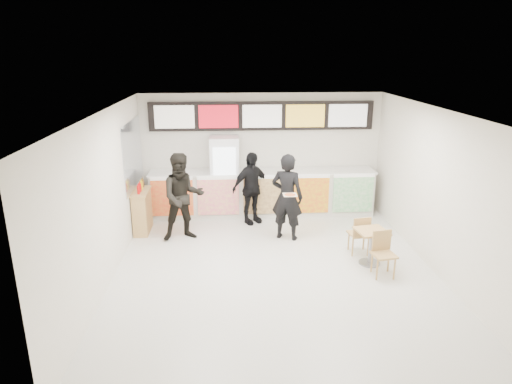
{
  "coord_description": "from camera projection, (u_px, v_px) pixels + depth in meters",
  "views": [
    {
      "loc": [
        -0.83,
        -7.76,
        4.0
      ],
      "look_at": [
        -0.28,
        1.2,
        1.19
      ],
      "focal_mm": 32.0,
      "sensor_mm": 36.0,
      "label": 1
    }
  ],
  "objects": [
    {
      "name": "wall_right",
      "position": [
        438.0,
        192.0,
        8.37
      ],
      "size": [
        0.0,
        7.0,
        7.0
      ],
      "primitive_type": "plane",
      "rotation": [
        1.57,
        0.0,
        -1.57
      ],
      "color": "silver",
      "rests_on": "floor"
    },
    {
      "name": "customer_main",
      "position": [
        287.0,
        197.0,
        9.85
      ],
      "size": [
        0.82,
        0.7,
        1.91
      ],
      "primitive_type": "imported",
      "rotation": [
        0.0,
        0.0,
        2.73
      ],
      "color": "black",
      "rests_on": "floor"
    },
    {
      "name": "wall_back",
      "position": [
        262.0,
        153.0,
        11.53
      ],
      "size": [
        6.0,
        0.0,
        6.0
      ],
      "primitive_type": "plane",
      "rotation": [
        1.57,
        0.0,
        0.0
      ],
      "color": "silver",
      "rests_on": "floor"
    },
    {
      "name": "customer_mid",
      "position": [
        251.0,
        188.0,
        10.79
      ],
      "size": [
        1.09,
        0.89,
        1.73
      ],
      "primitive_type": "imported",
      "rotation": [
        0.0,
        0.0,
        0.54
      ],
      "color": "black",
      "rests_on": "floor"
    },
    {
      "name": "menu_board",
      "position": [
        262.0,
        116.0,
        11.16
      ],
      "size": [
        5.5,
        0.14,
        0.7
      ],
      "color": "black",
      "rests_on": "wall_back"
    },
    {
      "name": "condiment_ledge",
      "position": [
        142.0,
        211.0,
        10.37
      ],
      "size": [
        0.35,
        0.87,
        1.16
      ],
      "color": "tan",
      "rests_on": "floor"
    },
    {
      "name": "floor",
      "position": [
        275.0,
        270.0,
        8.64
      ],
      "size": [
        7.0,
        7.0,
        0.0
      ],
      "primitive_type": "plane",
      "color": "beige",
      "rests_on": "ground"
    },
    {
      "name": "mirror_panel",
      "position": [
        133.0,
        154.0,
        10.28
      ],
      "size": [
        0.01,
        2.0,
        1.5
      ],
      "primitive_type": "cube",
      "color": "#B2B7BF",
      "rests_on": "wall_left"
    },
    {
      "name": "ceiling",
      "position": [
        277.0,
        111.0,
        7.74
      ],
      "size": [
        7.0,
        7.0,
        0.0
      ],
      "primitive_type": "plane",
      "rotation": [
        3.14,
        0.0,
        0.0
      ],
      "color": "white",
      "rests_on": "wall_back"
    },
    {
      "name": "drinks_fridge",
      "position": [
        225.0,
        177.0,
        11.25
      ],
      "size": [
        0.7,
        0.67,
        2.0
      ],
      "color": "white",
      "rests_on": "floor"
    },
    {
      "name": "pizza_slice",
      "position": [
        290.0,
        194.0,
        9.36
      ],
      "size": [
        0.36,
        0.36,
        0.02
      ],
      "color": "beige",
      "rests_on": "customer_main"
    },
    {
      "name": "customer_left",
      "position": [
        183.0,
        197.0,
        9.82
      ],
      "size": [
        1.09,
        0.94,
        1.93
      ],
      "primitive_type": "imported",
      "rotation": [
        0.0,
        0.0,
        0.25
      ],
      "color": "black",
      "rests_on": "floor"
    },
    {
      "name": "service_counter",
      "position": [
        263.0,
        193.0,
        11.41
      ],
      "size": [
        5.56,
        0.77,
        1.14
      ],
      "color": "silver",
      "rests_on": "floor"
    },
    {
      "name": "wall_left",
      "position": [
        106.0,
        198.0,
        8.02
      ],
      "size": [
        0.0,
        7.0,
        7.0
      ],
      "primitive_type": "plane",
      "rotation": [
        1.57,
        0.0,
        1.57
      ],
      "color": "silver",
      "rests_on": "floor"
    },
    {
      "name": "cafe_table",
      "position": [
        371.0,
        241.0,
        8.78
      ],
      "size": [
        0.65,
        1.47,
        0.83
      ],
      "rotation": [
        0.0,
        0.0,
        0.17
      ],
      "color": "tan",
      "rests_on": "floor"
    }
  ]
}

